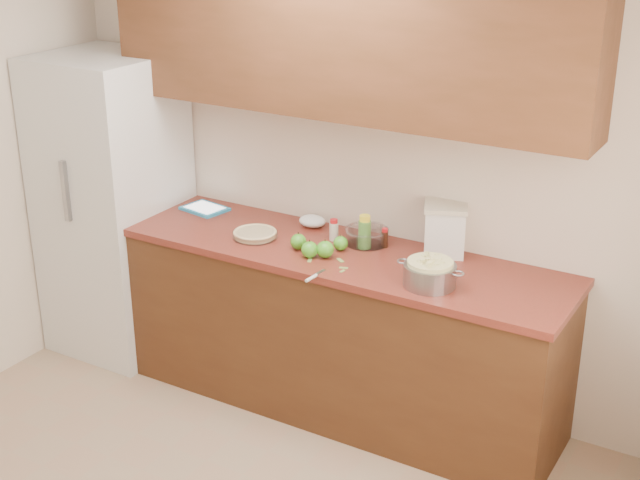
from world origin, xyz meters
The scene contains 22 objects.
room_shell centered at (0.00, 0.00, 1.30)m, with size 3.60×3.60×3.60m.
counter_run centered at (0.00, 1.48, 0.46)m, with size 2.64×0.68×0.92m.
upper_cabinets centered at (0.00, 1.63, 1.95)m, with size 2.60×0.34×0.70m, color brown.
fridge centered at (-1.44, 1.44, 0.90)m, with size 0.70×0.70×1.80m, color silver.
pie centered at (-0.40, 1.41, 0.94)m, with size 0.24×0.24×0.04m.
colander centered at (0.66, 1.32, 0.98)m, with size 0.34×0.25×0.13m.
flour_canister centered at (0.56, 1.73, 1.05)m, with size 0.28×0.28×0.27m.
tablet centered at (-0.89, 1.61, 0.93)m, with size 0.28×0.23×0.02m.
paring_knife centered at (0.14, 1.11, 0.93)m, with size 0.03×0.18×0.02m.
lemon_bottle centered at (0.18, 1.58, 1.01)m, with size 0.07×0.07×0.18m.
cinnamon_shaker centered at (-0.01, 1.59, 0.98)m, with size 0.05×0.05×0.12m.
vanilla_bottle centered at (0.26, 1.64, 0.97)m, with size 0.04×0.04×0.10m.
mixing_bowl centered at (0.16, 1.64, 0.97)m, with size 0.23×0.23×0.09m.
paper_towel centered at (-0.22, 1.70, 0.95)m, with size 0.15×0.13×0.06m, color white.
apple_left centered at (-0.11, 1.39, 0.96)m, with size 0.08×0.08×0.10m.
apple_center centered at (0.09, 1.49, 0.96)m, with size 0.08×0.08×0.09m.
apple_front centered at (0.00, 1.32, 0.96)m, with size 0.09×0.09×0.10m.
apple_extra centered at (0.07, 1.36, 0.96)m, with size 0.09×0.09×0.10m.
peel_a centered at (0.15, 1.36, 0.92)m, with size 0.05×0.02×0.00m, color #86A650.
peel_b centered at (0.02, 1.29, 0.92)m, with size 0.05×0.02×0.00m, color #86A650.
peel_c centered at (0.21, 1.29, 0.92)m, with size 0.04×0.02×0.00m, color #86A650.
peel_d centered at (0.23, 1.25, 0.92)m, with size 0.03×0.01×0.00m, color #86A650.
Camera 1 is at (2.16, -2.25, 2.71)m, focal length 50.00 mm.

